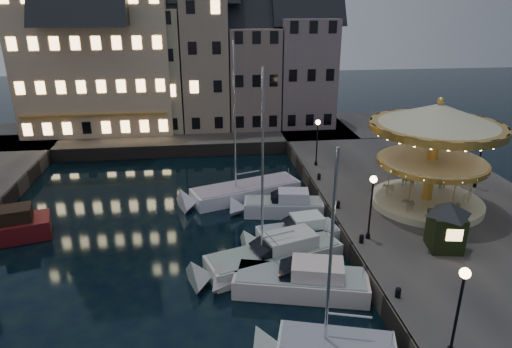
{
  "coord_description": "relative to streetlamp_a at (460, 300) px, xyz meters",
  "views": [
    {
      "loc": [
        -2.71,
        -23.13,
        15.24
      ],
      "look_at": [
        1.0,
        8.0,
        3.2
      ],
      "focal_mm": 32.0,
      "sensor_mm": 36.0,
      "label": 1
    }
  ],
  "objects": [
    {
      "name": "quaywall_n",
      "position": [
        -13.2,
        31.0,
        -3.37
      ],
      "size": [
        48.0,
        0.15,
        1.3
      ],
      "primitive_type": "cube",
      "color": "#47423A",
      "rests_on": "ground"
    },
    {
      "name": "streetlamp_a",
      "position": [
        0.0,
        0.0,
        0.0
      ],
      "size": [
        0.44,
        0.44,
        4.17
      ],
      "color": "black",
      "rests_on": "quay_east"
    },
    {
      "name": "townhouse_nb",
      "position": [
        -21.25,
        39.0,
        4.26
      ],
      "size": [
        6.16,
        8.0,
        13.8
      ],
      "color": "slate",
      "rests_on": "quay_north"
    },
    {
      "name": "townhouse_na",
      "position": [
        -26.7,
        39.0,
        3.76
      ],
      "size": [
        5.5,
        8.0,
        12.8
      ],
      "color": "gray",
      "rests_on": "quay_north"
    },
    {
      "name": "townhouse_ne",
      "position": [
        -4.0,
        39.0,
        3.76
      ],
      "size": [
        6.16,
        8.0,
        12.8
      ],
      "color": "gray",
      "rests_on": "quay_north"
    },
    {
      "name": "carousel",
      "position": [
        5.89,
        14.28,
        2.47
      ],
      "size": [
        9.0,
        9.0,
        7.87
      ],
      "color": "beige",
      "rests_on": "quay_east"
    },
    {
      "name": "quaywall_e",
      "position": [
        -1.2,
        15.0,
        -3.37
      ],
      "size": [
        0.15,
        44.0,
        1.3
      ],
      "primitive_type": "cube",
      "color": "#47423A",
      "rests_on": "ground"
    },
    {
      "name": "bollard_d",
      "position": [
        -0.6,
        20.0,
        -2.41
      ],
      "size": [
        0.3,
        0.3,
        0.57
      ],
      "color": "black",
      "rests_on": "quay_east"
    },
    {
      "name": "ground",
      "position": [
        -7.2,
        9.0,
        -4.02
      ],
      "size": [
        160.0,
        160.0,
        0.0
      ],
      "primitive_type": "plane",
      "color": "black",
      "rests_on": "ground"
    },
    {
      "name": "motorboat_d",
      "position": [
        -4.42,
        12.11,
        -3.38
      ],
      "size": [
        6.41,
        2.8,
        2.15
      ],
      "color": "silver",
      "rests_on": "ground"
    },
    {
      "name": "streetlamp_c",
      "position": [
        0.0,
        23.5,
        0.0
      ],
      "size": [
        0.44,
        0.44,
        4.17
      ],
      "color": "black",
      "rests_on": "quay_east"
    },
    {
      "name": "townhouse_nd",
      "position": [
        -9.45,
        39.0,
        5.26
      ],
      "size": [
        5.5,
        8.0,
        15.8
      ],
      "color": "gray",
      "rests_on": "quay_north"
    },
    {
      "name": "ticket_kiosk",
      "position": [
        4.05,
        8.28,
        -0.67
      ],
      "size": [
        2.94,
        2.94,
        3.45
      ],
      "color": "black",
      "rests_on": "quay_east"
    },
    {
      "name": "quay_north",
      "position": [
        -15.2,
        37.0,
        -3.37
      ],
      "size": [
        44.0,
        12.0,
        1.3
      ],
      "primitive_type": "cube",
      "color": "#474442",
      "rests_on": "ground"
    },
    {
      "name": "motorboat_e",
      "position": [
        -4.57,
        16.64,
        -3.38
      ],
      "size": [
        7.01,
        2.88,
        2.15
      ],
      "color": "silver",
      "rests_on": "ground"
    },
    {
      "name": "bollard_b",
      "position": [
        -0.6,
        9.5,
        -2.41
      ],
      "size": [
        0.3,
        0.3,
        0.57
      ],
      "color": "black",
      "rests_on": "quay_east"
    },
    {
      "name": "motorboat_c",
      "position": [
        -6.33,
        9.46,
        -3.34
      ],
      "size": [
        9.33,
        5.13,
        12.52
      ],
      "color": "silver",
      "rests_on": "ground"
    },
    {
      "name": "streetlamp_d",
      "position": [
        11.3,
        17.0,
        0.0
      ],
      "size": [
        0.44,
        0.44,
        4.17
      ],
      "color": "black",
      "rests_on": "quay_east"
    },
    {
      "name": "bollard_c",
      "position": [
        -0.6,
        14.5,
        -2.41
      ],
      "size": [
        0.3,
        0.3,
        0.57
      ],
      "color": "black",
      "rests_on": "quay_east"
    },
    {
      "name": "bollard_a",
      "position": [
        -0.6,
        4.0,
        -2.41
      ],
      "size": [
        0.3,
        0.3,
        0.57
      ],
      "color": "black",
      "rests_on": "quay_east"
    },
    {
      "name": "motorboat_f",
      "position": [
        -7.23,
        19.84,
        -3.49
      ],
      "size": [
        9.84,
        5.6,
        13.24
      ],
      "color": "white",
      "rests_on": "ground"
    },
    {
      "name": "townhouse_nf",
      "position": [
        2.05,
        39.0,
        4.26
      ],
      "size": [
        6.82,
        8.0,
        13.8
      ],
      "color": "slate",
      "rests_on": "quay_north"
    },
    {
      "name": "hotel_corner",
      "position": [
        -21.2,
        39.0,
        5.76
      ],
      "size": [
        17.6,
        9.0,
        16.8
      ],
      "color": "#CEB593",
      "rests_on": "quay_north"
    },
    {
      "name": "streetlamp_b",
      "position": [
        0.0,
        10.0,
        0.0
      ],
      "size": [
        0.44,
        0.44,
        4.17
      ],
      "color": "black",
      "rests_on": "quay_east"
    },
    {
      "name": "quay_east",
      "position": [
        6.8,
        15.0,
        -3.37
      ],
      "size": [
        16.0,
        56.0,
        1.3
      ],
      "primitive_type": "cube",
      "color": "#474442",
      "rests_on": "ground"
    },
    {
      "name": "motorboat_b",
      "position": [
        -5.33,
        6.87,
        -3.37
      ],
      "size": [
        8.48,
        4.26,
        2.15
      ],
      "color": "beige",
      "rests_on": "ground"
    },
    {
      "name": "townhouse_nc",
      "position": [
        -15.2,
        39.0,
        4.76
      ],
      "size": [
        6.82,
        8.0,
        14.8
      ],
      "color": "tan",
      "rests_on": "quay_north"
    }
  ]
}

